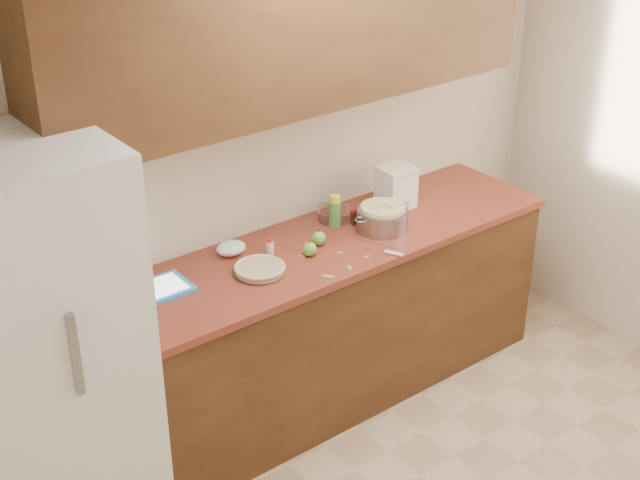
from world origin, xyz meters
TOP-DOWN VIEW (x-y plane):
  - room_shell at (0.00, 0.00)m, footprint 3.60×3.60m
  - counter_run at (0.00, 1.48)m, footprint 2.64×0.68m
  - upper_cabinets at (0.00, 1.63)m, footprint 2.60×0.34m
  - fridge at (-1.44, 1.44)m, footprint 0.70×0.70m
  - pie at (-0.38, 1.42)m, footprint 0.25×0.25m
  - colander at (0.37, 1.42)m, footprint 0.35×0.26m
  - flour_canister at (0.61, 1.58)m, footprint 0.20×0.20m
  - tablet at (-0.84, 1.57)m, footprint 0.29×0.22m
  - paring_knife at (0.24, 1.18)m, footprint 0.11×0.18m
  - lemon_bottle at (0.20, 1.59)m, footprint 0.06×0.06m
  - cinnamon_shaker at (-0.25, 1.53)m, footprint 0.04×0.04m
  - vanilla_bottle at (0.29, 1.55)m, footprint 0.03×0.03m
  - mixing_bowl at (0.24, 1.65)m, footprint 0.19×0.19m
  - paper_towel at (-0.39, 1.67)m, footprint 0.15×0.13m
  - apple_left at (-0.10, 1.42)m, footprint 0.07×0.07m
  - apple_center at (0.01, 1.48)m, footprint 0.07×0.07m
  - peel_a at (-0.15, 1.20)m, footprint 0.05×0.06m
  - peel_b at (-0.02, 1.20)m, footprint 0.02×0.04m
  - peel_c at (0.04, 1.35)m, footprint 0.03×0.03m
  - peel_d at (0.11, 1.24)m, footprint 0.03×0.02m
  - peel_e at (-0.13, 1.43)m, footprint 0.03×0.04m

SIDE VIEW (x-z plane):
  - counter_run at x=0.00m, z-range 0.00..0.92m
  - fridge at x=-1.44m, z-range 0.00..1.80m
  - peel_a at x=-0.15m, z-range 0.92..0.92m
  - peel_b at x=-0.02m, z-range 0.92..0.92m
  - peel_c at x=0.04m, z-range 0.92..0.92m
  - peel_d at x=0.11m, z-range 0.92..0.92m
  - peel_e at x=-0.13m, z-range 0.92..0.92m
  - paring_knife at x=0.24m, z-range 0.92..0.94m
  - tablet at x=-0.84m, z-range 0.92..0.94m
  - pie at x=-0.38m, z-range 0.92..0.96m
  - paper_towel at x=-0.39m, z-range 0.92..0.98m
  - apple_left at x=-0.10m, z-range 0.91..1.00m
  - apple_center at x=0.01m, z-range 0.91..1.00m
  - mixing_bowl at x=0.24m, z-range 0.92..0.99m
  - vanilla_bottle at x=0.29m, z-range 0.92..1.01m
  - cinnamon_shaker at x=-0.25m, z-range 0.92..1.01m
  - colander at x=0.37m, z-range 0.92..1.05m
  - lemon_bottle at x=0.20m, z-range 0.92..1.09m
  - flour_canister at x=0.61m, z-range 0.92..1.15m
  - room_shell at x=0.00m, z-range -0.50..3.10m
  - upper_cabinets at x=0.00m, z-range 1.60..2.30m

